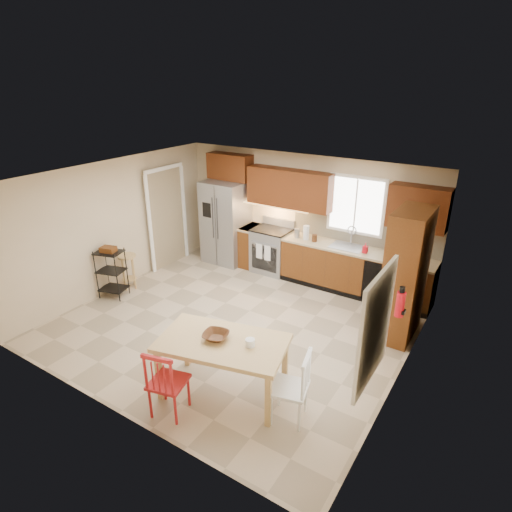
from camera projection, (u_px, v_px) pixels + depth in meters
The scene contains 33 objects.
floor at pixel (234, 323), 7.30m from camera, with size 5.50×5.50×0.00m, color tan.
ceiling at pixel (231, 178), 6.32m from camera, with size 5.50×5.00×0.02m, color silver.
wall_back at pixel (303, 216), 8.75m from camera, with size 5.50×0.02×2.50m, color #CCB793.
wall_front at pixel (105, 328), 4.87m from camera, with size 5.50×0.02×2.50m, color #CCB793.
wall_left at pixel (115, 226), 8.17m from camera, with size 0.02×5.00×2.50m, color #CCB793.
wall_right at pixel (408, 301), 5.45m from camera, with size 0.02×5.00×2.50m, color #CCB793.
refrigerator at pixel (226, 222), 9.44m from camera, with size 0.92×0.75×1.82m, color gray.
range_stove at pixel (272, 251), 9.09m from camera, with size 0.76×0.63×0.92m, color gray.
base_cabinet_narrow at pixel (251, 246), 9.38m from camera, with size 0.30×0.60×0.90m, color brown.
base_cabinet_run at pixel (355, 271), 8.19m from camera, with size 2.92×0.60×0.90m, color brown.
dishwasher at pixel (379, 283), 7.69m from camera, with size 0.60×0.02×0.78m, color black.
backsplash at pixel (363, 231), 8.13m from camera, with size 2.92×0.03×0.55m, color beige.
upper_over_fridge at pixel (230, 167), 9.12m from camera, with size 1.00×0.35×0.55m, color #5C290F.
upper_left_block at pixel (289, 188), 8.51m from camera, with size 1.80×0.35×0.75m, color #5C290F.
upper_right_block at pixel (418, 208), 7.28m from camera, with size 1.00×0.35×0.75m, color #5C290F.
window_back at pixel (356, 205), 8.03m from camera, with size 1.12×0.04×1.12m, color white.
sink at pixel (347, 249), 8.13m from camera, with size 0.62×0.46×0.16m, color gray.
undercab_glow at pixel (275, 205), 8.80m from camera, with size 1.60×0.30×0.01m, color #FFBF66.
soap_bottle at pixel (365, 248), 7.81m from camera, with size 0.09×0.09×0.19m, color red.
paper_towel at pixel (306, 233), 8.44m from camera, with size 0.12×0.12×0.28m, color white.
canister_steel at pixel (297, 233), 8.56m from camera, with size 0.11×0.11×0.18m, color gray.
canister_wood at pixel (314, 238), 8.34m from camera, with size 0.10×0.10×0.14m, color #502815.
pantry at pixel (405, 275), 6.62m from camera, with size 0.50×0.95×2.10m, color brown.
fire_extinguisher at pixel (400, 304), 5.69m from camera, with size 0.12×0.12×0.36m, color red.
window_right at pixel (375, 328), 4.52m from camera, with size 0.04×1.02×1.32m, color white.
doorway at pixel (167, 219), 9.22m from camera, with size 0.04×0.95×2.10m, color #8C7A59.
dining_table at pixel (223, 367), 5.57m from camera, with size 1.62×0.91×0.79m, color tan, non-canonical shape.
chair_red at pixel (168, 381), 5.21m from camera, with size 0.45×0.45×0.95m, color #A91A1B, non-canonical shape.
chair_white at pixel (289, 387), 5.11m from camera, with size 0.45×0.45×0.95m, color white, non-canonical shape.
table_bowl at pixel (216, 339), 5.47m from camera, with size 0.33×0.33×0.08m, color #502815.
table_jar at pixel (250, 344), 5.31m from camera, with size 0.12×0.12×0.14m, color white.
bar_stool at pixel (129, 272), 8.38m from camera, with size 0.34×0.34×0.70m, color tan, non-canonical shape.
utility_cart at pixel (112, 273), 8.02m from camera, with size 0.48×0.37×0.96m, color black, non-canonical shape.
Camera 1 is at (3.69, -5.08, 3.92)m, focal length 30.00 mm.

